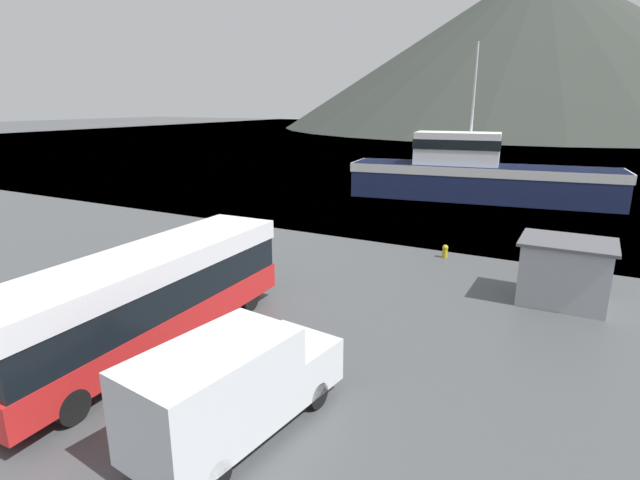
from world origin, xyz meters
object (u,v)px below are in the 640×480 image
fishing_boat (477,174)px  dock_kiosk (564,272)px  delivery_van (232,386)px  storage_bin (98,280)px  tour_bus (148,295)px

fishing_boat → dock_kiosk: (7.52, -20.24, -0.78)m
delivery_van → dock_kiosk: size_ratio=1.71×
storage_bin → tour_bus: bearing=-22.9°
dock_kiosk → storage_bin: bearing=-154.5°
tour_bus → dock_kiosk: 15.27m
tour_bus → delivery_van: bearing=-26.6°
tour_bus → fishing_boat: fishing_boat is taller
fishing_boat → storage_bin: (-9.21, -28.23, -1.45)m
delivery_van → storage_bin: (-10.52, 4.60, -0.72)m
fishing_boat → storage_bin: fishing_boat is taller
tour_bus → dock_kiosk: size_ratio=3.25×
delivery_van → tour_bus: bearing=162.6°
delivery_van → storage_bin: 11.50m
tour_bus → delivery_van: tour_bus is taller
tour_bus → storage_bin: (-5.47, 2.32, -1.19)m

